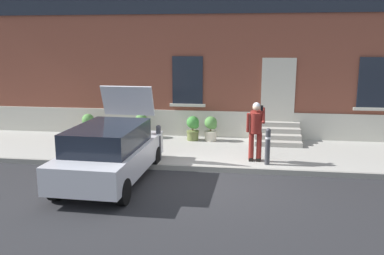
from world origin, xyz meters
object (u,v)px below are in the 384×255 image
at_px(hatchback_car_silver, 111,152).
at_px(bollard_far_left, 159,141).
at_px(person_on_phone, 256,128).
at_px(planter_olive, 193,127).
at_px(bollard_near_person, 268,145).
at_px(planter_charcoal, 142,125).
at_px(planter_terracotta, 89,125).
at_px(planter_cream, 211,128).

bearing_deg(hatchback_car_silver, bollard_far_left, 60.89).
bearing_deg(hatchback_car_silver, person_on_phone, 26.49).
bearing_deg(hatchback_car_silver, planter_olive, 69.81).
distance_m(bollard_far_left, planter_olive, 2.68).
bearing_deg(bollard_near_person, person_on_phone, 146.08).
bearing_deg(bollard_far_left, planter_charcoal, 114.24).
xyz_separation_m(bollard_near_person, person_on_phone, (-0.34, 0.23, 0.43)).
bearing_deg(planter_charcoal, planter_terracotta, -172.37).
bearing_deg(planter_cream, bollard_far_left, -116.08).
bearing_deg(bollard_near_person, planter_terracotta, 158.06).
bearing_deg(bollard_far_left, person_on_phone, 4.73).
xyz_separation_m(planter_olive, planter_cream, (0.63, 0.02, 0.00)).
bearing_deg(planter_olive, hatchback_car_silver, -110.19).
relative_size(planter_terracotta, planter_olive, 1.00).
distance_m(planter_charcoal, planter_cream, 2.54).
height_order(bollard_far_left, planter_olive, bollard_far_left).
height_order(bollard_near_person, planter_charcoal, bollard_near_person).
xyz_separation_m(hatchback_car_silver, planter_charcoal, (-0.36, 4.38, -0.19)).
distance_m(hatchback_car_silver, person_on_phone, 4.11).
bearing_deg(planter_cream, hatchback_car_silver, -117.25).
bearing_deg(planter_olive, bollard_near_person, -46.51).
relative_size(hatchback_car_silver, planter_charcoal, 4.78).
distance_m(person_on_phone, planter_cream, 2.87).
bearing_deg(hatchback_car_silver, bollard_near_person, 21.73).
distance_m(bollard_near_person, bollard_far_left, 3.12).
height_order(bollard_near_person, planter_olive, bollard_near_person).
height_order(planter_charcoal, planter_olive, same).
xyz_separation_m(bollard_far_left, planter_olive, (0.65, 2.60, -0.11)).
bearing_deg(planter_terracotta, planter_olive, 1.03).
xyz_separation_m(planter_terracotta, planter_cream, (4.44, 0.09, 0.00)).
relative_size(hatchback_car_silver, planter_terracotta, 4.78).
bearing_deg(planter_olive, planter_cream, 2.05).
xyz_separation_m(planter_terracotta, planter_olive, (3.81, 0.07, 0.00)).
bearing_deg(bollard_far_left, hatchback_car_silver, -119.11).
xyz_separation_m(planter_terracotta, planter_charcoal, (1.91, 0.26, 0.00)).
distance_m(bollard_near_person, person_on_phone, 0.60).
height_order(bollard_far_left, planter_charcoal, bollard_far_left).
bearing_deg(hatchback_car_silver, planter_charcoal, 94.76).
bearing_deg(planter_terracotta, hatchback_car_silver, -61.16).
height_order(bollard_near_person, planter_cream, bollard_near_person).
distance_m(planter_olive, planter_cream, 0.63).
relative_size(bollard_far_left, planter_olive, 1.22).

